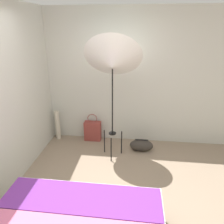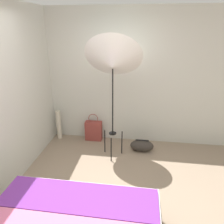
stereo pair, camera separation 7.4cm
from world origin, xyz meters
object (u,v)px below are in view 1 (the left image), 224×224
at_px(tote_bag, 93,131).
at_px(paper_roll, 58,125).
at_px(photo_umbrella, 112,62).
at_px(duffel_bag, 141,145).

height_order(tote_bag, paper_roll, paper_roll).
bearing_deg(tote_bag, photo_umbrella, -48.99).
xyz_separation_m(photo_umbrella, duffel_bag, (0.53, 0.23, -1.60)).
xyz_separation_m(tote_bag, duffel_bag, (1.01, -0.32, -0.10)).
relative_size(tote_bag, paper_roll, 0.93).
distance_m(tote_bag, duffel_bag, 1.07).
distance_m(photo_umbrella, tote_bag, 1.68).
xyz_separation_m(photo_umbrella, tote_bag, (-0.48, 0.55, -1.51)).
bearing_deg(tote_bag, duffel_bag, -17.44).
relative_size(tote_bag, duffel_bag, 1.31).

